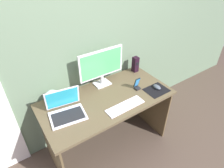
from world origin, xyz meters
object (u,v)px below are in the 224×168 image
speaker_right (135,64)px  monitor (102,66)px  laptop (66,110)px  mouse (157,87)px  fishbowl (52,97)px  phone_in_dock (137,85)px  keyboard_external (125,106)px

speaker_right → monitor: bearing=-178.9°
laptop → mouse: size_ratio=3.57×
mouse → fishbowl: bearing=158.6°
phone_in_dock → keyboard_external: bearing=-150.3°
keyboard_external → phone_in_dock: phone_in_dock is taller
laptop → phone_in_dock: bearing=-4.8°
speaker_right → mouse: speaker_right is taller
speaker_right → laptop: (-1.02, -0.23, -0.05)m
speaker_right → mouse: (-0.04, -0.42, -0.08)m
keyboard_external → mouse: size_ratio=4.06×
monitor → mouse: bearing=-42.4°
speaker_right → mouse: bearing=-95.2°
laptop → phone_in_dock: size_ratio=2.60×
mouse → keyboard_external: bearing=-174.5°
monitor → fishbowl: (-0.57, 0.00, -0.17)m
fishbowl → keyboard_external: 0.73m
laptop → fishbowl: (-0.04, 0.23, 0.02)m
speaker_right → mouse: 0.43m
speaker_right → phone_in_dock: 0.38m
speaker_right → fishbowl: bearing=-179.7°
fishbowl → speaker_right: bearing=0.3°
laptop → speaker_right: bearing=12.8°
monitor → phone_in_dock: size_ratio=3.85×
keyboard_external → mouse: bearing=3.6°
mouse → phone_in_dock: 0.22m
mouse → monitor: bearing=138.4°
fishbowl → phone_in_dock: (0.84, -0.30, -0.02)m
laptop → phone_in_dock: 0.80m
monitor → laptop: size_ratio=1.48×
fishbowl → mouse: 1.11m
keyboard_external → phone_in_dock: size_ratio=2.96×
fishbowl → keyboard_external: (0.56, -0.46, -0.06)m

